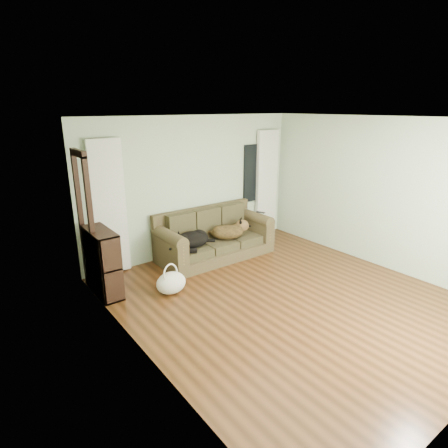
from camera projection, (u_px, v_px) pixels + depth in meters
floor at (286, 299)px, 5.59m from camera, size 5.00×5.00×0.00m
ceiling at (297, 118)px, 4.80m from camera, size 5.00×5.00×0.00m
wall_back at (194, 186)px, 7.10m from camera, size 4.50×0.04×2.60m
wall_left at (141, 251)px, 3.91m from camera, size 0.04×5.00×2.60m
wall_right at (382, 194)px, 6.48m from camera, size 0.04×5.00×2.60m
curtain_left at (109, 209)px, 6.11m from camera, size 0.55×0.08×2.25m
curtain_right at (267, 183)px, 8.11m from camera, size 0.55×0.08×2.25m
window_pane at (253, 173)px, 7.88m from camera, size 0.50×0.03×1.20m
door_casing at (86, 225)px, 5.58m from camera, size 0.07×0.60×2.10m
sofa at (215, 234)px, 7.02m from camera, size 2.17×0.93×0.89m
dog_black_lab at (190, 241)px, 6.61m from camera, size 0.69×0.50×0.28m
dog_shepherd at (229, 231)px, 7.08m from camera, size 0.78×0.69×0.29m
tv_remote at (261, 212)px, 7.44m from camera, size 0.11×0.20×0.02m
tote_bag at (171, 284)px, 5.71m from camera, size 0.48×0.38×0.34m
bookshelf at (103, 263)px, 5.62m from camera, size 0.41×0.85×1.02m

